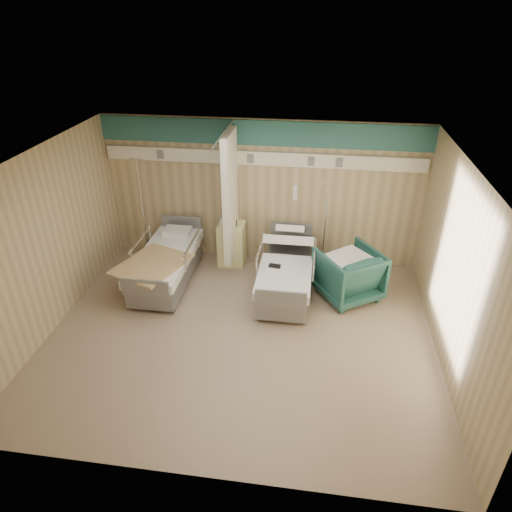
% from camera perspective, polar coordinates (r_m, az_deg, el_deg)
% --- Properties ---
extents(ground, '(6.00, 5.00, 0.00)m').
position_cam_1_polar(ground, '(7.35, -1.93, -9.73)').
color(ground, '#88705D').
rests_on(ground, ground).
extents(room_walls, '(6.04, 5.04, 2.82)m').
position_cam_1_polar(room_walls, '(6.56, -2.09, 4.39)').
color(room_walls, tan).
rests_on(room_walls, ground).
extents(bed_right, '(1.00, 2.16, 0.63)m').
position_cam_1_polar(bed_right, '(8.15, 3.76, -2.62)').
color(bed_right, white).
rests_on(bed_right, ground).
extents(bed_left, '(1.00, 2.16, 0.63)m').
position_cam_1_polar(bed_left, '(8.56, -11.08, -1.46)').
color(bed_left, white).
rests_on(bed_left, ground).
extents(bedside_cabinet, '(0.50, 0.48, 0.85)m').
position_cam_1_polar(bedside_cabinet, '(9.00, -3.04, 1.56)').
color(bedside_cabinet, '#F3F198').
rests_on(bedside_cabinet, ground).
extents(visitor_armchair, '(1.35, 1.36, 0.90)m').
position_cam_1_polar(visitor_armchair, '(8.12, 11.49, -2.23)').
color(visitor_armchair, '#1F4F48').
rests_on(visitor_armchair, ground).
extents(waffle_blanket, '(0.93, 0.92, 0.08)m').
position_cam_1_polar(waffle_blanket, '(7.86, 11.64, 0.79)').
color(waffle_blanket, white).
rests_on(waffle_blanket, visitor_armchair).
extents(iv_stand_right, '(0.32, 0.32, 1.77)m').
position_cam_1_polar(iv_stand_right, '(8.91, 8.34, 0.50)').
color(iv_stand_right, silver).
rests_on(iv_stand_right, ground).
extents(iv_stand_left, '(0.37, 0.37, 2.09)m').
position_cam_1_polar(iv_stand_left, '(9.41, -13.52, 2.07)').
color(iv_stand_left, silver).
rests_on(iv_stand_left, ground).
extents(call_remote, '(0.21, 0.12, 0.04)m').
position_cam_1_polar(call_remote, '(7.81, 2.36, -1.25)').
color(call_remote, black).
rests_on(call_remote, bed_right).
extents(tan_blanket, '(1.31, 1.46, 0.04)m').
position_cam_1_polar(tan_blanket, '(8.05, -12.91, -1.05)').
color(tan_blanket, tan).
rests_on(tan_blanket, bed_left).
extents(toiletry_bag, '(0.24, 0.17, 0.12)m').
position_cam_1_polar(toiletry_bag, '(8.76, -3.13, 4.27)').
color(toiletry_bag, black).
rests_on(toiletry_bag, bedside_cabinet).
extents(white_cup, '(0.09, 0.09, 0.12)m').
position_cam_1_polar(white_cup, '(8.79, -4.24, 4.34)').
color(white_cup, white).
rests_on(white_cup, bedside_cabinet).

